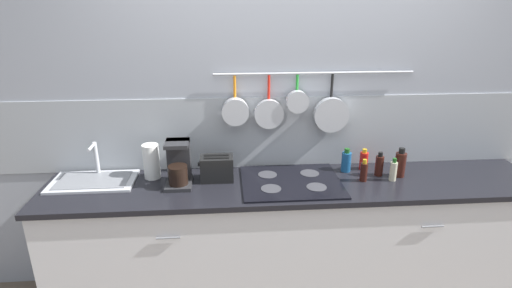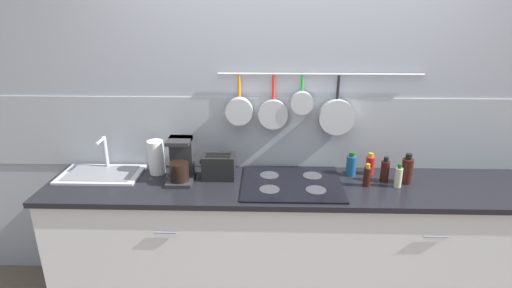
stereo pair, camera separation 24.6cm
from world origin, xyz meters
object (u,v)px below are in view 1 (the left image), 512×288
bottle_olive_oil (400,164)px  coffee_maker (179,166)px  bottle_cooking_wine (364,160)px  bottle_hot_sauce (393,171)px  bottle_vinegar (379,165)px  paper_towel_roll (151,161)px  toaster (217,168)px  bottle_sesame_oil (364,171)px  bottle_dish_soap (346,161)px

bottle_olive_oil → coffee_maker: bearing=179.9°
bottle_cooking_wine → bottle_hot_sauce: (0.13, -0.20, 0.00)m
bottle_vinegar → paper_towel_roll: bearing=176.9°
coffee_maker → toaster: bearing=8.0°
paper_towel_roll → bottle_vinegar: 1.52m
toaster → bottle_cooking_wine: (1.02, 0.10, -0.02)m
bottle_sesame_oil → bottle_hot_sauce: size_ratio=0.97×
toaster → bottle_cooking_wine: 1.02m
toaster → paper_towel_roll: bearing=171.0°
bottle_dish_soap → bottle_sesame_oil: 0.17m
bottle_dish_soap → toaster: bearing=-175.4°
bottle_sesame_oil → bottle_cooking_wine: (0.06, 0.19, -0.00)m
toaster → bottle_olive_oil: bearing=-1.8°
coffee_maker → bottle_cooking_wine: 1.26m
coffee_maker → bottle_dish_soap: bearing=5.3°
coffee_maker → bottle_hot_sauce: bearing=-2.7°
coffee_maker → bottle_hot_sauce: (1.39, -0.06, -0.05)m
coffee_maker → bottle_vinegar: coffee_maker is taller
bottle_sesame_oil → bottle_cooking_wine: 0.20m
toaster → bottle_vinegar: same height
paper_towel_roll → bottle_dish_soap: paper_towel_roll is taller
bottle_vinegar → bottle_sesame_oil: bearing=-150.8°
paper_towel_roll → bottle_vinegar: bearing=-3.1°
paper_towel_roll → bottle_dish_soap: (1.31, 0.00, -0.04)m
bottle_hot_sauce → bottle_cooking_wine: bearing=123.5°
paper_towel_roll → bottle_dish_soap: 1.31m
bottle_cooking_wine → paper_towel_roll: bearing=-178.8°
bottle_vinegar → bottle_olive_oil: bearing=-10.1°
coffee_maker → bottle_vinegar: bearing=0.9°
bottle_dish_soap → bottle_sesame_oil: size_ratio=1.10×
bottle_cooking_wine → bottle_vinegar: size_ratio=0.90×
bottle_sesame_oil → bottle_olive_oil: bearing=10.8°
toaster → bottle_cooking_wine: bearing=5.5°
bottle_cooking_wine → coffee_maker: bearing=-174.0°
bottle_sesame_oil → bottle_cooking_wine: bottle_sesame_oil is taller
coffee_maker → bottle_vinegar: 1.33m
coffee_maker → bottle_cooking_wine: coffee_maker is taller
bottle_dish_soap → bottle_cooking_wine: 0.14m
paper_towel_roll → coffee_maker: 0.21m
bottle_dish_soap → bottle_cooking_wine: bottle_dish_soap is taller
toaster → bottle_vinegar: 1.08m
coffee_maker → bottle_vinegar: (1.32, 0.02, -0.05)m
bottle_dish_soap → bottle_hot_sauce: bottle_dish_soap is taller
toaster → bottle_sesame_oil: size_ratio=1.52×
toaster → bottle_cooking_wine: toaster is taller
bottle_dish_soap → bottle_vinegar: bearing=-23.0°
bottle_cooking_wine → bottle_vinegar: (0.07, -0.11, 0.01)m
paper_towel_roll → bottle_cooking_wine: bearing=1.2°
coffee_maker → bottle_cooking_wine: (1.26, 0.13, -0.06)m
paper_towel_roll → bottle_vinegar: (1.51, -0.08, -0.04)m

